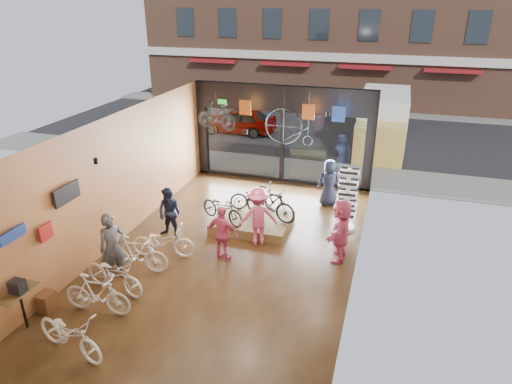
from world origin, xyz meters
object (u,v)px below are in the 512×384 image
at_px(floor_bike_4, 163,242).
at_px(customer_3, 258,216).
at_px(penny_farthing, 291,128).
at_px(hung_bike, 216,116).
at_px(floor_bike_3, 136,254).
at_px(customer_1, 170,213).
at_px(street_car, 239,121).
at_px(display_bike_left, 223,208).
at_px(customer_0, 113,248).
at_px(floor_bike_0, 70,334).
at_px(floor_bike_1, 97,294).
at_px(customer_2, 223,234).
at_px(display_bike_right, 256,197).
at_px(floor_bike_2, 114,274).
at_px(box_truck, 382,125).
at_px(customer_4, 329,183).
at_px(sunglasses_rack, 347,199).
at_px(customer_5, 341,230).
at_px(display_platform, 252,222).
at_px(display_bike_mid, 270,203).

distance_m(floor_bike_4, customer_3, 2.81).
xyz_separation_m(penny_farthing, hung_bike, (-2.58, -0.69, 0.43)).
bearing_deg(floor_bike_3, customer_1, -6.89).
distance_m(street_car, customer_3, 12.01).
bearing_deg(display_bike_left, customer_3, -86.01).
bearing_deg(street_car, customer_0, 5.90).
xyz_separation_m(street_car, hung_bike, (1.90, -7.80, 2.24)).
height_order(display_bike_left, penny_farthing, penny_farthing).
bearing_deg(customer_1, penny_farthing, 65.58).
xyz_separation_m(display_bike_left, hung_bike, (-1.26, 2.84, 2.17)).
bearing_deg(floor_bike_0, floor_bike_3, 18.96).
relative_size(floor_bike_1, penny_farthing, 0.99).
bearing_deg(customer_2, floor_bike_4, 20.04).
relative_size(display_bike_right, customer_3, 0.95).
bearing_deg(street_car, floor_bike_2, 6.85).
relative_size(box_truck, customer_2, 4.04).
bearing_deg(hung_bike, customer_4, -78.00).
height_order(floor_bike_3, display_bike_left, display_bike_left).
distance_m(floor_bike_0, customer_4, 9.71).
height_order(box_truck, sunglasses_rack, box_truck).
bearing_deg(floor_bike_0, floor_bike_4, 13.03).
xyz_separation_m(floor_bike_4, customer_5, (4.77, 1.34, 0.44)).
bearing_deg(display_bike_left, display_platform, -34.49).
relative_size(floor_bike_0, sunglasses_rack, 0.90).
distance_m(display_bike_left, display_bike_mid, 1.50).
bearing_deg(customer_5, hung_bike, -123.57).
height_order(box_truck, customer_5, box_truck).
bearing_deg(floor_bike_1, penny_farthing, -21.15).
bearing_deg(box_truck, display_bike_right, -112.62).
xyz_separation_m(floor_bike_1, customer_5, (5.05, 4.04, 0.41)).
bearing_deg(display_bike_mid, customer_2, 179.42).
relative_size(box_truck, floor_bike_2, 3.63).
distance_m(customer_5, sunglasses_rack, 1.86).
distance_m(floor_bike_0, floor_bike_4, 4.01).
bearing_deg(sunglasses_rack, display_bike_right, -165.01).
distance_m(customer_4, customer_5, 3.62).
xyz_separation_m(floor_bike_4, penny_farthing, (2.35, 5.52, 2.03)).
relative_size(floor_bike_3, customer_2, 1.08).
bearing_deg(customer_3, customer_5, 150.58).
bearing_deg(hung_bike, display_bike_mid, -118.84).
relative_size(floor_bike_2, customer_0, 0.98).
xyz_separation_m(floor_bike_0, customer_4, (3.94, 8.87, 0.35)).
relative_size(floor_bike_3, penny_farthing, 1.04).
bearing_deg(sunglasses_rack, box_truck, 99.34).
height_order(floor_bike_0, display_platform, floor_bike_0).
xyz_separation_m(box_truck, floor_bike_4, (-5.33, -11.63, -0.83)).
height_order(customer_3, hung_bike, hung_bike).
bearing_deg(display_bike_mid, box_truck, -0.50).
bearing_deg(display_bike_right, customer_4, -64.61).
bearing_deg(sunglasses_rack, customer_0, -126.27).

